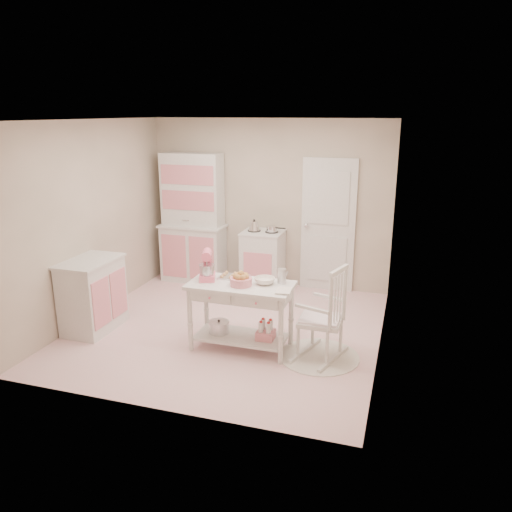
{
  "coord_description": "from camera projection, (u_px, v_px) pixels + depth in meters",
  "views": [
    {
      "loc": [
        2.11,
        -5.54,
        2.69
      ],
      "look_at": [
        0.37,
        0.04,
        0.99
      ],
      "focal_mm": 35.0,
      "sensor_mm": 36.0,
      "label": 1
    }
  ],
  "objects": [
    {
      "name": "room_shell",
      "position": [
        226.0,
        202.0,
        5.97
      ],
      "size": [
        3.84,
        3.84,
        2.62
      ],
      "color": "pink",
      "rests_on": "ground"
    },
    {
      "name": "door",
      "position": [
        328.0,
        226.0,
        7.59
      ],
      "size": [
        0.82,
        0.05,
        2.04
      ],
      "primitive_type": "cube",
      "color": "white",
      "rests_on": "ground"
    },
    {
      "name": "hutch",
      "position": [
        192.0,
        218.0,
        8.01
      ],
      "size": [
        1.06,
        0.5,
        2.08
      ],
      "primitive_type": "cube",
      "color": "white",
      "rests_on": "ground"
    },
    {
      "name": "stove",
      "position": [
        263.0,
        260.0,
        7.78
      ],
      "size": [
        0.62,
        0.57,
        0.92
      ],
      "primitive_type": "cube",
      "color": "white",
      "rests_on": "ground"
    },
    {
      "name": "base_cabinet",
      "position": [
        93.0,
        295.0,
        6.31
      ],
      "size": [
        0.54,
        0.84,
        0.92
      ],
      "primitive_type": "cube",
      "color": "white",
      "rests_on": "ground"
    },
    {
      "name": "lace_rug",
      "position": [
        319.0,
        356.0,
        5.69
      ],
      "size": [
        0.92,
        0.92,
        0.01
      ],
      "primitive_type": "cylinder",
      "color": "white",
      "rests_on": "ground"
    },
    {
      "name": "rocking_chair",
      "position": [
        321.0,
        312.0,
        5.53
      ],
      "size": [
        0.67,
        0.83,
        1.1
      ],
      "primitive_type": "cube",
      "rotation": [
        0.0,
        0.0,
        -0.31
      ],
      "color": "white",
      "rests_on": "ground"
    },
    {
      "name": "work_table",
      "position": [
        241.0,
        316.0,
        5.8
      ],
      "size": [
        1.2,
        0.6,
        0.8
      ],
      "primitive_type": "cube",
      "color": "white",
      "rests_on": "ground"
    },
    {
      "name": "stand_mixer",
      "position": [
        207.0,
        266.0,
        5.78
      ],
      "size": [
        0.28,
        0.33,
        0.34
      ],
      "primitive_type": "cube",
      "rotation": [
        0.0,
        0.0,
        0.33
      ],
      "color": "#FE6B8A",
      "rests_on": "work_table"
    },
    {
      "name": "cookie_tray",
      "position": [
        234.0,
        277.0,
        5.9
      ],
      "size": [
        0.34,
        0.24,
        0.02
      ],
      "primitive_type": "cube",
      "color": "silver",
      "rests_on": "work_table"
    },
    {
      "name": "bread_basket",
      "position": [
        241.0,
        282.0,
        5.63
      ],
      "size": [
        0.25,
        0.25,
        0.09
      ],
      "primitive_type": "cylinder",
      "color": "pink",
      "rests_on": "work_table"
    },
    {
      "name": "mixing_bowl",
      "position": [
        265.0,
        281.0,
        5.68
      ],
      "size": [
        0.23,
        0.23,
        0.07
      ],
      "primitive_type": "imported",
      "color": "white",
      "rests_on": "work_table"
    },
    {
      "name": "metal_pitcher",
      "position": [
        282.0,
        276.0,
        5.69
      ],
      "size": [
        0.1,
        0.1,
        0.17
      ],
      "primitive_type": "cylinder",
      "color": "silver",
      "rests_on": "work_table"
    },
    {
      "name": "recipe_book",
      "position": [
        276.0,
        290.0,
        5.45
      ],
      "size": [
        0.19,
        0.24,
        0.02
      ],
      "primitive_type": "imported",
      "rotation": [
        0.0,
        0.0,
        0.11
      ],
      "color": "white",
      "rests_on": "work_table"
    }
  ]
}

